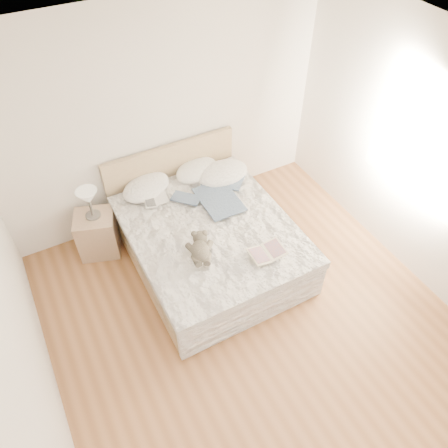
{
  "coord_description": "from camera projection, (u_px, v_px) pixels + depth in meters",
  "views": [
    {
      "loc": [
        -1.46,
        -1.92,
        4.05
      ],
      "look_at": [
        0.14,
        1.05,
        0.62
      ],
      "focal_mm": 35.0,
      "sensor_mm": 36.0,
      "label": 1
    }
  ],
  "objects": [
    {
      "name": "photo_book",
      "position": [
        156.0,
        201.0,
        5.06
      ],
      "size": [
        0.32,
        0.25,
        0.02
      ],
      "primitive_type": "cube",
      "rotation": [
        0.0,
        0.0,
        -0.18
      ],
      "color": "silver",
      "rests_on": "bed"
    },
    {
      "name": "wall_back",
      "position": [
        164.0,
        118.0,
        4.99
      ],
      "size": [
        4.0,
        0.02,
        2.7
      ],
      "primitive_type": "cube",
      "color": "white",
      "rests_on": "ground"
    },
    {
      "name": "table_lamp",
      "position": [
        88.0,
        198.0,
        4.8
      ],
      "size": [
        0.31,
        0.31,
        0.38
      ],
      "color": "#534D47",
      "rests_on": "nightstand"
    },
    {
      "name": "teddy_bear",
      "position": [
        201.0,
        255.0,
        4.45
      ],
      "size": [
        0.35,
        0.42,
        0.19
      ],
      "primitive_type": null,
      "rotation": [
        0.0,
        0.0,
        -0.32
      ],
      "color": "brown",
      "rests_on": "bed"
    },
    {
      "name": "pillow_middle",
      "position": [
        197.0,
        170.0,
        5.45
      ],
      "size": [
        0.69,
        0.58,
        0.18
      ],
      "primitive_type": "ellipsoid",
      "rotation": [
        0.0,
        0.0,
        0.32
      ],
      "color": "white",
      "rests_on": "bed"
    },
    {
      "name": "ceiling",
      "position": [
        286.0,
        99.0,
        2.64
      ],
      "size": [
        4.0,
        4.5,
        0.0
      ],
      "primitive_type": "cube",
      "color": "silver",
      "rests_on": "ground"
    },
    {
      "name": "childrens_book",
      "position": [
        267.0,
        253.0,
        4.51
      ],
      "size": [
        0.4,
        0.28,
        0.03
      ],
      "primitive_type": "cube",
      "rotation": [
        0.0,
        0.0,
        -0.05
      ],
      "color": "beige",
      "rests_on": "bed"
    },
    {
      "name": "floor",
      "position": [
        260.0,
        333.0,
        4.56
      ],
      "size": [
        4.0,
        4.5,
        0.0
      ],
      "primitive_type": "cube",
      "color": "brown",
      "rests_on": "ground"
    },
    {
      "name": "nightstand",
      "position": [
        98.0,
        234.0,
        5.18
      ],
      "size": [
        0.56,
        0.52,
        0.56
      ],
      "primitive_type": "cube",
      "rotation": [
        0.0,
        0.0,
        -0.33
      ],
      "color": "tan",
      "rests_on": "floor"
    },
    {
      "name": "pillow_left",
      "position": [
        146.0,
        187.0,
        5.22
      ],
      "size": [
        0.75,
        0.65,
        0.19
      ],
      "primitive_type": "ellipsoid",
      "rotation": [
        0.0,
        0.0,
        0.39
      ],
      "color": "white",
      "rests_on": "bed"
    },
    {
      "name": "wall_right",
      "position": [
        442.0,
        175.0,
        4.26
      ],
      "size": [
        0.02,
        4.5,
        2.7
      ],
      "primitive_type": "cube",
      "color": "white",
      "rests_on": "ground"
    },
    {
      "name": "bed",
      "position": [
        208.0,
        239.0,
        5.08
      ],
      "size": [
        1.72,
        2.14,
        1.0
      ],
      "color": "tan",
      "rests_on": "floor"
    },
    {
      "name": "pillow_right",
      "position": [
        222.0,
        173.0,
        5.41
      ],
      "size": [
        0.69,
        0.5,
        0.2
      ],
      "primitive_type": "ellipsoid",
      "rotation": [
        0.0,
        0.0,
        0.05
      ],
      "color": "white",
      "rests_on": "bed"
    },
    {
      "name": "blouse",
      "position": [
        219.0,
        199.0,
        5.08
      ],
      "size": [
        0.67,
        0.72,
        0.03
      ],
      "primitive_type": null,
      "rotation": [
        0.0,
        0.0,
        -0.01
      ],
      "color": "#374862",
      "rests_on": "bed"
    },
    {
      "name": "wall_left",
      "position": [
        18.0,
        353.0,
        2.93
      ],
      "size": [
        0.02,
        4.5,
        2.7
      ],
      "primitive_type": "cube",
      "color": "white",
      "rests_on": "ground"
    },
    {
      "name": "window",
      "position": [
        422.0,
        151.0,
        4.37
      ],
      "size": [
        0.02,
        1.3,
        1.1
      ],
      "primitive_type": "cube",
      "color": "white",
      "rests_on": "wall_right"
    }
  ]
}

